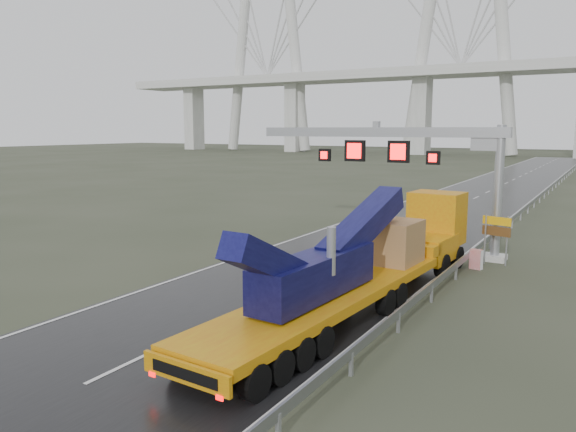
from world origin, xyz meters
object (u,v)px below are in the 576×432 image
Objects in this scene: exit_sign_pair at (496,231)px; striped_barrier at (476,259)px; sign_gantry at (411,153)px; heavy_haul_truck at (379,255)px.

striped_barrier is at bearing -99.34° from exit_sign_pair.
exit_sign_pair is at bearing -11.24° from sign_gantry.
sign_gantry reaches higher than striped_barrier.
exit_sign_pair is at bearing 73.00° from heavy_haul_truck.
exit_sign_pair is (3.17, 8.37, 0.03)m from heavy_haul_truck.
sign_gantry is 0.76× the size of heavy_haul_truck.
sign_gantry is at bearing 104.76° from heavy_haul_truck.
exit_sign_pair is 2.57× the size of striped_barrier.
sign_gantry is 5.79× the size of exit_sign_pair.
sign_gantry reaches higher than heavy_haul_truck.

